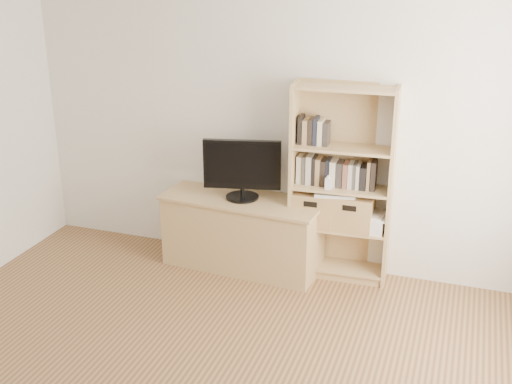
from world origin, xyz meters
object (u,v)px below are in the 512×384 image
at_px(bookshelf, 341,184).
at_px(laptop, 335,193).
at_px(television, 242,169).
at_px(tv_stand, 243,234).
at_px(basket_left, 314,207).
at_px(basket_right, 352,211).
at_px(baby_monitor, 328,184).

height_order(bookshelf, laptop, bookshelf).
bearing_deg(television, tv_stand, 0.00).
xyz_separation_m(basket_left, basket_right, (0.32, 0.02, 0.00)).
distance_m(tv_stand, television, 0.59).
bearing_deg(tv_stand, television, 0.00).
height_order(basket_left, laptop, laptop).
distance_m(television, baby_monitor, 0.73).
relative_size(bookshelf, baby_monitor, 16.87).
xyz_separation_m(basket_left, laptop, (0.18, -0.00, 0.15)).
relative_size(tv_stand, basket_right, 3.87).
relative_size(tv_stand, basket_left, 3.88).
xyz_separation_m(bookshelf, basket_left, (-0.22, -0.02, -0.22)).
bearing_deg(baby_monitor, bookshelf, 47.03).
bearing_deg(bookshelf, baby_monitor, -135.00).
height_order(basket_right, laptop, laptop).
distance_m(bookshelf, basket_right, 0.24).
bearing_deg(laptop, basket_right, -1.99).
distance_m(bookshelf, basket_left, 0.31).
bearing_deg(laptop, bookshelf, 14.84).
bearing_deg(basket_right, bookshelf, 179.43).
xyz_separation_m(television, basket_right, (0.92, 0.10, -0.29)).
bearing_deg(basket_left, tv_stand, -173.78).
bearing_deg(television, laptop, -6.62).
height_order(baby_monitor, laptop, baby_monitor).
xyz_separation_m(tv_stand, bookshelf, (0.82, 0.10, 0.52)).
xyz_separation_m(baby_monitor, basket_right, (0.19, 0.10, -0.25)).
height_order(tv_stand, laptop, laptop).
bearing_deg(bookshelf, tv_stand, -175.69).
bearing_deg(tv_stand, bookshelf, 11.31).
relative_size(television, baby_monitor, 6.66).
relative_size(television, basket_right, 1.88).
bearing_deg(baby_monitor, television, 179.75).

